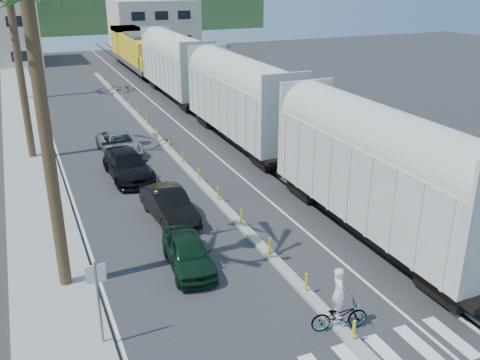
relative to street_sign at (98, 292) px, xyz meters
name	(u,v)px	position (x,y,z in m)	size (l,w,h in m)	color
ground	(335,325)	(7.30, -2.00, -1.97)	(140.00, 140.00, 0.00)	#28282B
sidewalk	(27,144)	(-1.20, 23.00, -1.90)	(3.00, 90.00, 0.15)	gray
rails	(201,115)	(12.30, 26.00, -1.94)	(1.56, 100.00, 0.06)	black
median	(169,150)	(7.30, 17.96, -1.88)	(0.45, 60.00, 0.85)	gray
lane_markings	(121,135)	(5.15, 23.00, -1.97)	(9.42, 90.00, 0.01)	silver
freight_train	(211,85)	(12.30, 23.54, 0.93)	(3.00, 60.94, 5.85)	#BCB8AC
street_sign	(98,292)	(0.00, 0.00, 0.00)	(0.60, 0.08, 3.00)	slate
buildings	(22,21)	(0.89, 69.66, 2.39)	(38.00, 27.00, 10.00)	beige
car_lead	(188,252)	(3.95, 3.48, -1.29)	(1.92, 4.11, 1.36)	black
car_second	(169,205)	(4.48, 8.09, -1.24)	(1.90, 4.56, 1.46)	black
car_third	(128,165)	(3.83, 14.30, -1.22)	(2.28, 5.26, 1.51)	black
car_rear	(119,143)	(4.26, 18.88, -1.32)	(2.51, 4.87, 1.31)	#9FA1A4
cyclist	(339,310)	(7.28, -2.17, -1.24)	(1.41, 2.18, 2.31)	#9EA0A5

